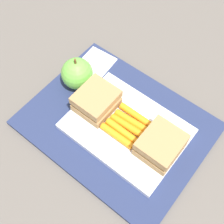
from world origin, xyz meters
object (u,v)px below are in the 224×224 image
carrot_sticks_bundle (127,126)px  apple (77,74)px  sandwich_half_right (96,101)px  food_tray (127,129)px  paper_napkin (97,62)px  sandwich_half_left (161,145)px

carrot_sticks_bundle → apple: apple is taller
sandwich_half_right → carrot_sticks_bundle: 0.08m
food_tray → carrot_sticks_bundle: bearing=80.9°
carrot_sticks_bundle → paper_napkin: (0.16, -0.10, -0.02)m
food_tray → carrot_sticks_bundle: (0.00, 0.00, 0.01)m
carrot_sticks_bundle → apple: (0.15, -0.03, 0.02)m
sandwich_half_right → paper_napkin: bearing=-49.5°
sandwich_half_left → sandwich_half_right: (0.16, 0.00, 0.00)m
sandwich_half_right → carrot_sticks_bundle: (-0.08, 0.00, -0.02)m
food_tray → apple: (0.15, -0.03, 0.03)m
food_tray → carrot_sticks_bundle: carrot_sticks_bundle is taller
paper_napkin → apple: bearing=95.2°
food_tray → sandwich_half_left: bearing=180.0°
sandwich_half_right → carrot_sticks_bundle: sandwich_half_right is taller
sandwich_half_right → apple: size_ratio=1.00×
carrot_sticks_bundle → apple: 0.16m
food_tray → apple: apple is taller
sandwich_half_left → carrot_sticks_bundle: size_ratio=1.04×
sandwich_half_left → apple: 0.23m
sandwich_half_left → paper_napkin: 0.26m
sandwich_half_left → paper_napkin: size_ratio=1.14×
sandwich_half_left → food_tray: bearing=0.0°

